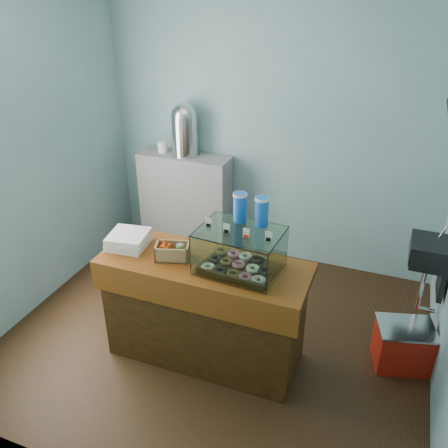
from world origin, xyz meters
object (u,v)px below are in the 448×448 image
at_px(display_case, 241,247).
at_px(red_cooler, 403,345).
at_px(counter, 205,310).
at_px(coffee_urn, 185,128).

distance_m(display_case, red_cooler, 1.57).
relative_size(display_case, red_cooler, 1.22).
height_order(counter, coffee_urn, coffee_urn).
xyz_separation_m(display_case, coffee_urn, (-1.17, 1.55, 0.32)).
distance_m(counter, red_cooler, 1.60).
distance_m(counter, display_case, 0.68).
bearing_deg(red_cooler, counter, -178.09).
bearing_deg(red_cooler, display_case, -176.05).
relative_size(counter, display_case, 2.60).
relative_size(counter, red_cooler, 3.17).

